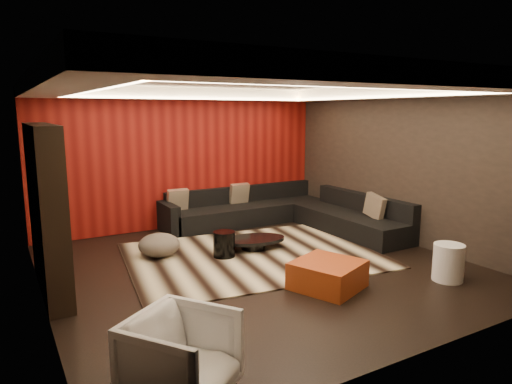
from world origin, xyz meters
TOP-DOWN VIEW (x-y plane):
  - floor at (0.00, 0.00)m, footprint 6.00×6.00m
  - ceiling at (0.00, 0.00)m, footprint 6.00×6.00m
  - wall_back at (0.00, 3.01)m, footprint 6.00×0.02m
  - wall_left at (-3.01, 0.00)m, footprint 0.02×6.00m
  - wall_right at (3.01, 0.00)m, footprint 0.02×6.00m
  - red_feature_wall at (0.00, 2.97)m, footprint 5.98×0.05m
  - soffit_back at (0.00, 2.70)m, footprint 6.00×0.60m
  - soffit_front at (0.00, -2.70)m, footprint 6.00×0.60m
  - soffit_left at (-2.70, 0.00)m, footprint 0.60×4.80m
  - soffit_right at (2.70, 0.00)m, footprint 0.60×4.80m
  - cove_back at (0.00, 2.36)m, footprint 4.80×0.08m
  - cove_front at (0.00, -2.36)m, footprint 4.80×0.08m
  - cove_left at (-2.36, 0.00)m, footprint 0.08×4.80m
  - cove_right at (2.36, 0.00)m, footprint 0.08×4.80m
  - tv_surround at (-2.85, 0.60)m, footprint 0.30×2.00m
  - tv_screen at (-2.69, 0.60)m, footprint 0.04×1.30m
  - tv_shelf at (-2.69, 0.60)m, footprint 0.04×1.60m
  - rug at (0.18, 0.51)m, footprint 4.36×3.50m
  - coffee_table at (0.36, 0.80)m, footprint 1.33×1.33m
  - drum_stool at (-0.26, 0.66)m, footprint 0.47×0.47m
  - striped_pouf at (-1.17, 1.22)m, footprint 0.85×0.85m
  - white_side_table at (2.02, -1.83)m, footprint 0.53×0.53m
  - orange_ottoman at (0.38, -1.20)m, footprint 1.07×1.07m
  - armchair at (-2.20, -2.50)m, footprint 1.10×1.11m
  - sectional_sofa at (1.73, 1.86)m, footprint 3.65×3.50m
  - throw_pillows at (1.17, 1.92)m, footprint 3.21×2.81m

SIDE VIEW (x-z plane):
  - floor at x=0.00m, z-range -0.02..0.00m
  - rug at x=0.18m, z-range 0.00..0.02m
  - coffee_table at x=0.36m, z-range 0.02..0.21m
  - orange_ottoman at x=0.38m, z-range 0.00..0.37m
  - striped_pouf at x=-1.17m, z-range 0.02..0.39m
  - drum_stool at x=-0.26m, z-range 0.02..0.44m
  - sectional_sofa at x=1.73m, z-range -0.11..0.64m
  - white_side_table at x=2.02m, z-range 0.00..0.53m
  - armchair at x=-2.20m, z-range 0.00..0.73m
  - throw_pillows at x=1.17m, z-range 0.37..0.87m
  - tv_shelf at x=-2.69m, z-range 0.68..0.72m
  - tv_surround at x=-2.85m, z-range 0.00..2.20m
  - wall_back at x=0.00m, z-range 0.00..2.80m
  - wall_left at x=-3.01m, z-range 0.00..2.80m
  - wall_right at x=3.01m, z-range 0.00..2.80m
  - red_feature_wall at x=0.00m, z-range 0.01..2.79m
  - tv_screen at x=-2.69m, z-range 1.05..1.85m
  - cove_back at x=0.00m, z-range 2.58..2.62m
  - cove_front at x=0.00m, z-range 2.58..2.62m
  - cove_left at x=-2.36m, z-range 2.58..2.62m
  - cove_right at x=2.36m, z-range 2.58..2.62m
  - soffit_back at x=0.00m, z-range 2.58..2.80m
  - soffit_front at x=0.00m, z-range 2.58..2.80m
  - soffit_left at x=-2.70m, z-range 2.58..2.80m
  - soffit_right at x=2.70m, z-range 2.58..2.80m
  - ceiling at x=0.00m, z-range 2.80..2.82m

